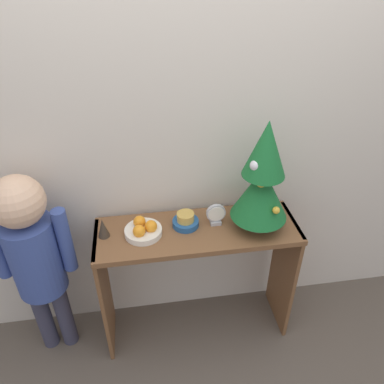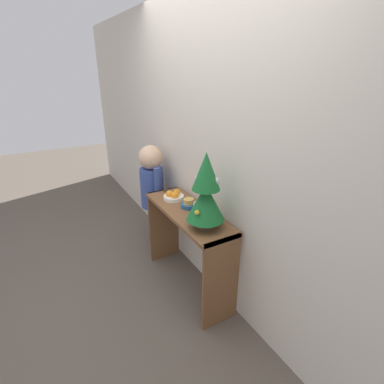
{
  "view_description": "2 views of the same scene",
  "coord_description": "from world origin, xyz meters",
  "px_view_note": "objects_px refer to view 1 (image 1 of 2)",
  "views": [
    {
      "loc": [
        -0.26,
        -1.29,
        2.03
      ],
      "look_at": [
        -0.03,
        0.18,
        1.01
      ],
      "focal_mm": 35.0,
      "sensor_mm": 36.0,
      "label": 1
    },
    {
      "loc": [
        2.0,
        -0.91,
        1.92
      ],
      "look_at": [
        0.02,
        0.2,
        0.96
      ],
      "focal_mm": 28.0,
      "sensor_mm": 36.0,
      "label": 2
    }
  ],
  "objects_px": {
    "mini_tree": "(262,179)",
    "singing_bowl": "(186,221)",
    "child_figure": "(33,250)",
    "figurine": "(103,228)",
    "desk_clock": "(216,215)",
    "fruit_bowl": "(143,230)"
  },
  "relations": [
    {
      "from": "fruit_bowl",
      "to": "singing_bowl",
      "type": "distance_m",
      "value": 0.22
    },
    {
      "from": "child_figure",
      "to": "figurine",
      "type": "bearing_deg",
      "value": 1.29
    },
    {
      "from": "child_figure",
      "to": "fruit_bowl",
      "type": "bearing_deg",
      "value": -0.86
    },
    {
      "from": "mini_tree",
      "to": "singing_bowl",
      "type": "distance_m",
      "value": 0.45
    },
    {
      "from": "singing_bowl",
      "to": "desk_clock",
      "type": "bearing_deg",
      "value": -3.43
    },
    {
      "from": "mini_tree",
      "to": "figurine",
      "type": "xyz_separation_m",
      "value": [
        -0.78,
        0.04,
        -0.24
      ]
    },
    {
      "from": "mini_tree",
      "to": "desk_clock",
      "type": "bearing_deg",
      "value": 166.93
    },
    {
      "from": "fruit_bowl",
      "to": "figurine",
      "type": "bearing_deg",
      "value": 175.31
    },
    {
      "from": "mini_tree",
      "to": "fruit_bowl",
      "type": "relative_size",
      "value": 3.12
    },
    {
      "from": "desk_clock",
      "to": "figurine",
      "type": "relative_size",
      "value": 1.15
    },
    {
      "from": "child_figure",
      "to": "desk_clock",
      "type": "bearing_deg",
      "value": 1.16
    },
    {
      "from": "singing_bowl",
      "to": "child_figure",
      "type": "height_order",
      "value": "child_figure"
    },
    {
      "from": "desk_clock",
      "to": "figurine",
      "type": "distance_m",
      "value": 0.58
    },
    {
      "from": "mini_tree",
      "to": "child_figure",
      "type": "relative_size",
      "value": 0.51
    },
    {
      "from": "figurine",
      "to": "child_figure",
      "type": "distance_m",
      "value": 0.37
    },
    {
      "from": "mini_tree",
      "to": "figurine",
      "type": "distance_m",
      "value": 0.82
    },
    {
      "from": "figurine",
      "to": "child_figure",
      "type": "bearing_deg",
      "value": -178.71
    },
    {
      "from": "figurine",
      "to": "singing_bowl",
      "type": "bearing_deg",
      "value": 2.77
    },
    {
      "from": "singing_bowl",
      "to": "mini_tree",
      "type": "bearing_deg",
      "value": -8.98
    },
    {
      "from": "singing_bowl",
      "to": "desk_clock",
      "type": "relative_size",
      "value": 1.13
    },
    {
      "from": "fruit_bowl",
      "to": "singing_bowl",
      "type": "height_order",
      "value": "fruit_bowl"
    },
    {
      "from": "fruit_bowl",
      "to": "singing_bowl",
      "type": "relative_size",
      "value": 1.38
    }
  ]
}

